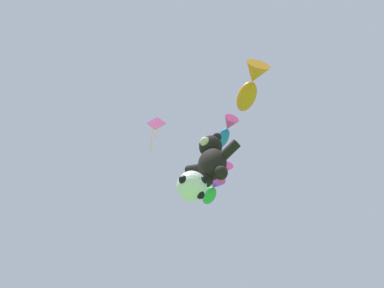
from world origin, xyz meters
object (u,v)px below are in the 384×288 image
teddy_bear_kite (212,158)px  fish_kite_emerald (212,190)px  fish_kite_cobalt (226,131)px  soccer_ball_kite (192,186)px  diamond_kite (156,125)px  fish_kite_magenta (224,173)px  fish_kite_tangerine (251,85)px

teddy_bear_kite → fish_kite_emerald: bearing=121.9°
fish_kite_cobalt → fish_kite_emerald: (-3.06, 3.32, 0.26)m
soccer_ball_kite → diamond_kite: size_ratio=0.41×
fish_kite_cobalt → fish_kite_magenta: size_ratio=1.25×
fish_kite_tangerine → fish_kite_magenta: 5.01m
teddy_bear_kite → fish_kite_emerald: fish_kite_emerald is taller
soccer_ball_kite → fish_kite_cobalt: fish_kite_cobalt is taller
diamond_kite → fish_kite_tangerine: bearing=2.5°
soccer_ball_kite → fish_kite_magenta: 5.19m
fish_kite_emerald → fish_kite_magenta: bearing=-38.8°
soccer_ball_kite → diamond_kite: bearing=-175.7°
fish_kite_cobalt → diamond_kite: diamond_kite is taller
fish_kite_tangerine → fish_kite_cobalt: bearing=146.3°
teddy_bear_kite → soccer_ball_kite: 1.44m
fish_kite_magenta → diamond_kite: size_ratio=0.51×
fish_kite_cobalt → fish_kite_emerald: 4.52m
teddy_bear_kite → soccer_ball_kite: bearing=-158.0°
fish_kite_emerald → soccer_ball_kite: bearing=-66.3°
fish_kite_magenta → fish_kite_emerald: fish_kite_emerald is taller
teddy_bear_kite → fish_kite_magenta: (-1.22, 3.24, 2.56)m
fish_kite_magenta → fish_kite_emerald: bearing=141.2°
soccer_ball_kite → fish_kite_magenta: fish_kite_magenta is taller
fish_kite_cobalt → diamond_kite: 4.01m
teddy_bear_kite → soccer_ball_kite: teddy_bear_kite is taller
fish_kite_tangerine → fish_kite_cobalt: size_ratio=1.23×
fish_kite_tangerine → fish_kite_cobalt: fish_kite_tangerine is taller
fish_kite_emerald → diamond_kite: (-0.26, -4.99, 1.24)m
teddy_bear_kite → fish_kite_tangerine: 3.74m
fish_kite_magenta → diamond_kite: (-1.86, -3.70, 1.86)m
fish_kite_tangerine → diamond_kite: diamond_kite is taller
fish_kite_magenta → fish_kite_tangerine: bearing=-43.8°
fish_kite_magenta → fish_kite_emerald: 2.15m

